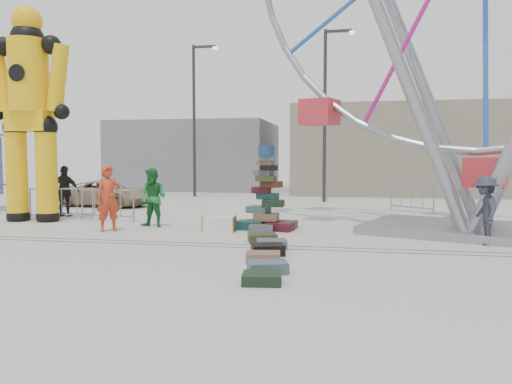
% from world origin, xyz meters
% --- Properties ---
extents(ground, '(90.00, 90.00, 0.00)m').
position_xyz_m(ground, '(0.00, 0.00, 0.00)').
color(ground, '#9E9E99').
rests_on(ground, ground).
extents(track_line_near, '(40.00, 0.04, 0.01)m').
position_xyz_m(track_line_near, '(0.00, 0.60, 0.00)').
color(track_line_near, '#47443F').
rests_on(track_line_near, ground).
extents(track_line_far, '(40.00, 0.04, 0.01)m').
position_xyz_m(track_line_far, '(0.00, 1.00, 0.00)').
color(track_line_far, '#47443F').
rests_on(track_line_far, ground).
extents(building_right, '(12.00, 8.00, 5.00)m').
position_xyz_m(building_right, '(7.00, 20.00, 2.50)').
color(building_right, gray).
rests_on(building_right, ground).
extents(building_left, '(10.00, 8.00, 4.40)m').
position_xyz_m(building_left, '(-6.00, 22.00, 2.20)').
color(building_left, gray).
rests_on(building_left, ground).
extents(lamp_post_right, '(1.41, 0.25, 8.00)m').
position_xyz_m(lamp_post_right, '(3.09, 13.00, 4.48)').
color(lamp_post_right, '#2D2D30').
rests_on(lamp_post_right, ground).
extents(lamp_post_left, '(1.41, 0.25, 8.00)m').
position_xyz_m(lamp_post_left, '(-3.91, 15.00, 4.48)').
color(lamp_post_left, '#2D2D30').
rests_on(lamp_post_left, ground).
extents(suitcase_tower, '(1.77, 1.52, 2.45)m').
position_xyz_m(suitcase_tower, '(1.79, 3.67, 0.68)').
color(suitcase_tower, '#174745').
rests_on(suitcase_tower, ground).
extents(crash_test_dummy, '(2.84, 1.26, 7.18)m').
position_xyz_m(crash_test_dummy, '(-6.09, 4.05, 3.78)').
color(crash_test_dummy, black).
rests_on(crash_test_dummy, ground).
extents(steamer_trunk, '(0.95, 0.59, 0.43)m').
position_xyz_m(steamer_trunk, '(0.53, 3.00, 0.21)').
color(steamer_trunk, silver).
rests_on(steamer_trunk, ground).
extents(row_case_0, '(0.83, 0.70, 0.20)m').
position_xyz_m(row_case_0, '(2.05, 1.49, 0.10)').
color(row_case_0, '#38391C').
rests_on(row_case_0, ground).
extents(row_case_1, '(0.79, 0.69, 0.20)m').
position_xyz_m(row_case_1, '(2.41, 0.67, 0.10)').
color(row_case_1, '#53565A').
rests_on(row_case_1, ground).
extents(row_case_2, '(0.81, 0.69, 0.24)m').
position_xyz_m(row_case_2, '(2.46, -0.16, 0.12)').
color(row_case_2, black).
rests_on(row_case_2, ground).
extents(row_case_3, '(0.76, 0.62, 0.19)m').
position_xyz_m(row_case_3, '(2.46, -0.81, 0.09)').
color(row_case_3, brown).
rests_on(row_case_3, ground).
extents(row_case_4, '(0.84, 0.72, 0.21)m').
position_xyz_m(row_case_4, '(2.71, -1.78, 0.10)').
color(row_case_4, '#42595F').
rests_on(row_case_4, ground).
extents(row_case_5, '(0.70, 0.61, 0.18)m').
position_xyz_m(row_case_5, '(2.75, -2.59, 0.09)').
color(row_case_5, black).
rests_on(row_case_5, ground).
extents(barricade_dummy_b, '(1.91, 0.80, 1.10)m').
position_xyz_m(barricade_dummy_b, '(-5.36, 4.57, 0.55)').
color(barricade_dummy_b, gray).
rests_on(barricade_dummy_b, ground).
extents(barricade_dummy_c, '(1.99, 0.40, 1.10)m').
position_xyz_m(barricade_dummy_c, '(-3.68, 4.54, 0.55)').
color(barricade_dummy_c, gray).
rests_on(barricade_dummy_c, ground).
extents(barricade_wheel_front, '(0.38, 1.99, 1.10)m').
position_xyz_m(barricade_wheel_front, '(7.12, 4.46, 0.55)').
color(barricade_wheel_front, gray).
rests_on(barricade_wheel_front, ground).
extents(barricade_wheel_back, '(1.48, 1.49, 1.10)m').
position_xyz_m(barricade_wheel_back, '(6.54, 9.27, 0.55)').
color(barricade_wheel_back, gray).
rests_on(barricade_wheel_back, ground).
extents(pedestrian_red, '(0.81, 0.79, 1.88)m').
position_xyz_m(pedestrian_red, '(-2.56, 2.44, 0.94)').
color(pedestrian_red, '#B9371A').
rests_on(pedestrian_red, ground).
extents(pedestrian_green, '(0.97, 0.82, 1.78)m').
position_xyz_m(pedestrian_green, '(-1.66, 3.51, 0.89)').
color(pedestrian_green, '#1B6F2D').
rests_on(pedestrian_green, ground).
extents(pedestrian_black, '(1.08, 0.50, 1.81)m').
position_xyz_m(pedestrian_black, '(-5.78, 5.48, 0.91)').
color(pedestrian_black, black).
rests_on(pedestrian_black, ground).
extents(pedestrian_grey, '(0.67, 1.10, 1.66)m').
position_xyz_m(pedestrian_grey, '(7.39, 2.10, 0.83)').
color(pedestrian_grey, '#2A2B38').
rests_on(pedestrian_grey, ground).
extents(parked_suv, '(4.17, 2.36, 1.10)m').
position_xyz_m(parked_suv, '(-6.11, 9.12, 0.55)').
color(parked_suv, '#9E8666').
rests_on(parked_suv, ground).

